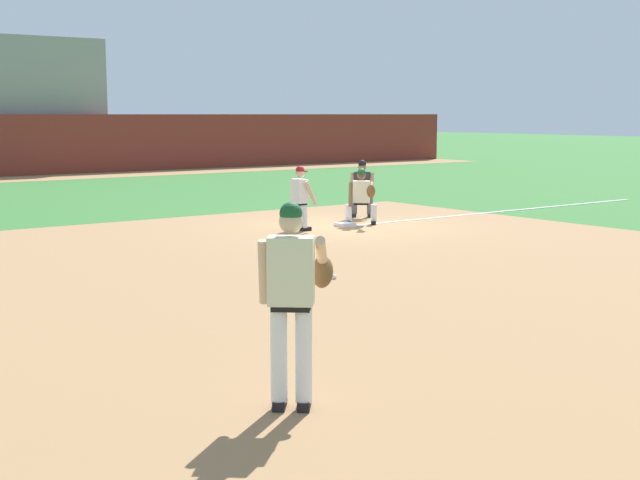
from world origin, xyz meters
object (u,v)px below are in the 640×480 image
object	(u,v)px
first_baseman	(362,194)
baserunner	(300,195)
pitcher	(293,293)
baseball	(334,277)
first_base_bag	(345,225)
umpire	(362,186)

from	to	relation	value
first_baseman	baserunner	xyz separation A→B (m)	(-1.75, 0.07, 0.06)
pitcher	baserunner	bearing A→B (deg)	54.34
baseball	baserunner	size ratio (longest dim) A/B	0.05
baseball	first_base_bag	bearing A→B (deg)	50.26
pitcher	umpire	world-z (taller)	pitcher
first_baseman	umpire	distance (m)	1.58
baserunner	first_base_bag	bearing A→B (deg)	-4.95
first_baseman	pitcher	bearing A→B (deg)	-131.92
pitcher	umpire	bearing A→B (deg)	48.34
baseball	first_baseman	bearing A→B (deg)	47.15
first_base_bag	umpire	bearing A→B (deg)	39.25
baseball	first_baseman	distance (m)	7.13
pitcher	baserunner	distance (m)	12.37
baseball	pitcher	xyz separation A→B (m)	(-4.14, -4.78, 1.02)
first_base_bag	first_baseman	distance (m)	0.87
baserunner	umpire	distance (m)	2.98
first_baseman	baserunner	bearing A→B (deg)	177.77
baseball	umpire	xyz separation A→B (m)	(5.83, 6.42, 0.76)
baseball	baserunner	xyz separation A→B (m)	(3.08, 5.27, 0.76)
first_base_bag	umpire	distance (m)	2.12
umpire	baseball	bearing A→B (deg)	-132.24
baseball	umpire	size ratio (longest dim) A/B	0.05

